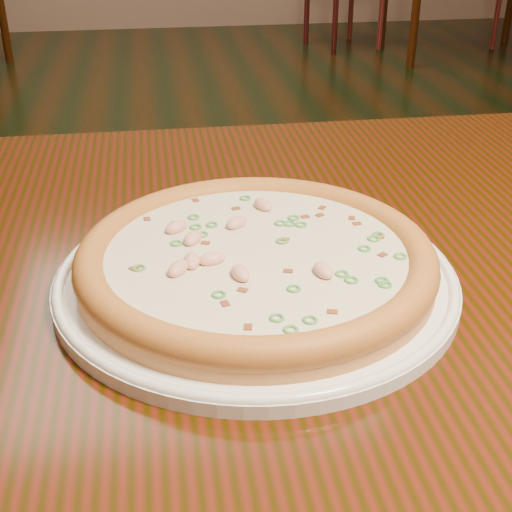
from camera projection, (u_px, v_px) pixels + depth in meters
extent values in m
plane|color=black|center=(210.00, 435.00, 1.54)|extent=(9.00, 9.00, 0.00)
cube|color=black|center=(367.00, 268.00, 0.71)|extent=(1.20, 0.80, 0.04)
cylinder|color=white|center=(256.00, 279.00, 0.64)|extent=(0.36, 0.36, 0.01)
torus|color=white|center=(256.00, 274.00, 0.64)|extent=(0.36, 0.36, 0.01)
cylinder|color=#CE8147|center=(256.00, 265.00, 0.63)|extent=(0.31, 0.31, 0.02)
torus|color=#C27B30|center=(256.00, 256.00, 0.63)|extent=(0.32, 0.32, 0.03)
cylinder|color=beige|center=(256.00, 254.00, 0.63)|extent=(0.27, 0.27, 0.00)
ellipsoid|color=#F2B29E|center=(192.00, 261.00, 0.60)|extent=(0.02, 0.03, 0.01)
ellipsoid|color=#F2B29E|center=(178.00, 269.00, 0.59)|extent=(0.03, 0.03, 0.01)
ellipsoid|color=#F2B29E|center=(240.00, 273.00, 0.58)|extent=(0.02, 0.03, 0.01)
ellipsoid|color=#F2B29E|center=(323.00, 271.00, 0.59)|extent=(0.02, 0.03, 0.01)
ellipsoid|color=#F2B29E|center=(193.00, 238.00, 0.64)|extent=(0.02, 0.03, 0.01)
ellipsoid|color=#F2B29E|center=(212.00, 259.00, 0.61)|extent=(0.03, 0.02, 0.01)
ellipsoid|color=#F2B29E|center=(176.00, 227.00, 0.66)|extent=(0.03, 0.03, 0.01)
ellipsoid|color=#F2B29E|center=(237.00, 223.00, 0.67)|extent=(0.03, 0.03, 0.01)
ellipsoid|color=#F2B29E|center=(263.00, 205.00, 0.70)|extent=(0.02, 0.03, 0.01)
cube|color=maroon|center=(134.00, 269.00, 0.60)|extent=(0.01, 0.01, 0.00)
cube|color=maroon|center=(332.00, 313.00, 0.54)|extent=(0.01, 0.01, 0.00)
cube|color=maroon|center=(205.00, 244.00, 0.64)|extent=(0.01, 0.01, 0.00)
cube|color=maroon|center=(147.00, 220.00, 0.68)|extent=(0.01, 0.01, 0.00)
cube|color=maroon|center=(285.00, 240.00, 0.64)|extent=(0.01, 0.01, 0.00)
cube|color=maroon|center=(173.00, 225.00, 0.67)|extent=(0.01, 0.01, 0.00)
cube|color=maroon|center=(322.00, 208.00, 0.70)|extent=(0.01, 0.01, 0.00)
cube|color=maroon|center=(382.00, 256.00, 0.62)|extent=(0.01, 0.01, 0.00)
cube|color=maroon|center=(225.00, 305.00, 0.55)|extent=(0.01, 0.01, 0.00)
cube|color=maroon|center=(241.00, 274.00, 0.59)|extent=(0.01, 0.01, 0.00)
cube|color=maroon|center=(357.00, 225.00, 0.67)|extent=(0.01, 0.01, 0.00)
cube|color=maroon|center=(202.00, 262.00, 0.61)|extent=(0.01, 0.01, 0.00)
cube|color=maroon|center=(242.00, 291.00, 0.57)|extent=(0.01, 0.01, 0.00)
cube|color=maroon|center=(305.00, 218.00, 0.69)|extent=(0.01, 0.01, 0.00)
cube|color=maroon|center=(379.00, 238.00, 0.65)|extent=(0.01, 0.01, 0.00)
cube|color=maroon|center=(320.00, 216.00, 0.69)|extent=(0.01, 0.01, 0.00)
cube|color=maroon|center=(248.00, 328.00, 0.52)|extent=(0.01, 0.01, 0.00)
cube|color=maroon|center=(236.00, 209.00, 0.70)|extent=(0.01, 0.01, 0.00)
cube|color=maroon|center=(288.00, 272.00, 0.59)|extent=(0.01, 0.01, 0.00)
cube|color=maroon|center=(352.00, 219.00, 0.68)|extent=(0.01, 0.01, 0.00)
cube|color=maroon|center=(196.00, 201.00, 0.72)|extent=(0.01, 0.01, 0.00)
torus|color=#4A9041|center=(195.00, 227.00, 0.67)|extent=(0.02, 0.02, 0.00)
torus|color=#4A9041|center=(294.00, 289.00, 0.57)|extent=(0.01, 0.01, 0.00)
torus|color=#4A9041|center=(291.00, 330.00, 0.52)|extent=(0.02, 0.02, 0.00)
torus|color=#4A9041|center=(202.00, 235.00, 0.65)|extent=(0.02, 0.02, 0.00)
torus|color=#4A9041|center=(277.00, 318.00, 0.53)|extent=(0.02, 0.02, 0.00)
torus|color=#4A9041|center=(212.00, 225.00, 0.67)|extent=(0.01, 0.01, 0.00)
torus|color=#4A9041|center=(301.00, 225.00, 0.67)|extent=(0.01, 0.01, 0.00)
torus|color=#4A9041|center=(139.00, 268.00, 0.60)|extent=(0.02, 0.02, 0.00)
torus|color=#4A9041|center=(382.00, 281.00, 0.58)|extent=(0.01, 0.01, 0.00)
torus|color=#4A9041|center=(193.00, 217.00, 0.68)|extent=(0.02, 0.02, 0.00)
torus|color=#4A9041|center=(245.00, 198.00, 0.72)|extent=(0.01, 0.01, 0.00)
torus|color=#4A9041|center=(289.00, 224.00, 0.67)|extent=(0.01, 0.01, 0.00)
torus|color=#4A9041|center=(182.00, 266.00, 0.60)|extent=(0.02, 0.02, 0.00)
torus|color=#4A9041|center=(364.00, 249.00, 0.63)|extent=(0.02, 0.02, 0.00)
torus|color=#4A9041|center=(310.00, 320.00, 0.53)|extent=(0.02, 0.02, 0.00)
torus|color=#4A9041|center=(282.00, 241.00, 0.64)|extent=(0.02, 0.02, 0.00)
torus|color=#4A9041|center=(351.00, 280.00, 0.58)|extent=(0.02, 0.02, 0.00)
torus|color=#4A9041|center=(385.00, 285.00, 0.57)|extent=(0.01, 0.01, 0.00)
torus|color=#4A9041|center=(219.00, 295.00, 0.56)|extent=(0.01, 0.01, 0.00)
torus|color=#4A9041|center=(293.00, 218.00, 0.68)|extent=(0.01, 0.01, 0.00)
torus|color=#4A9041|center=(400.00, 257.00, 0.62)|extent=(0.01, 0.01, 0.00)
torus|color=#4A9041|center=(280.00, 223.00, 0.67)|extent=(0.02, 0.02, 0.00)
torus|color=#4A9041|center=(176.00, 244.00, 0.64)|extent=(0.02, 0.02, 0.00)
torus|color=#4A9041|center=(373.00, 239.00, 0.64)|extent=(0.01, 0.01, 0.00)
torus|color=#4A9041|center=(342.00, 274.00, 0.59)|extent=(0.01, 0.01, 0.00)
torus|color=#4A9041|center=(378.00, 235.00, 0.65)|extent=(0.01, 0.01, 0.00)
cylinder|color=black|center=(0.00, 3.00, 4.35)|extent=(0.05, 0.05, 0.71)
cylinder|color=black|center=(416.00, 7.00, 4.20)|extent=(0.05, 0.05, 0.71)
cylinder|color=#530D1A|center=(381.00, 18.00, 4.72)|extent=(0.04, 0.04, 0.41)
cylinder|color=#530D1A|center=(351.00, 9.00, 5.00)|extent=(0.04, 0.04, 0.41)
cylinder|color=#530D1A|center=(335.00, 22.00, 4.58)|extent=(0.04, 0.04, 0.41)
cylinder|color=#530D1A|center=(307.00, 13.00, 4.86)|extent=(0.04, 0.04, 0.41)
cylinder|color=#530D1A|center=(496.00, 18.00, 4.72)|extent=(0.04, 0.04, 0.41)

